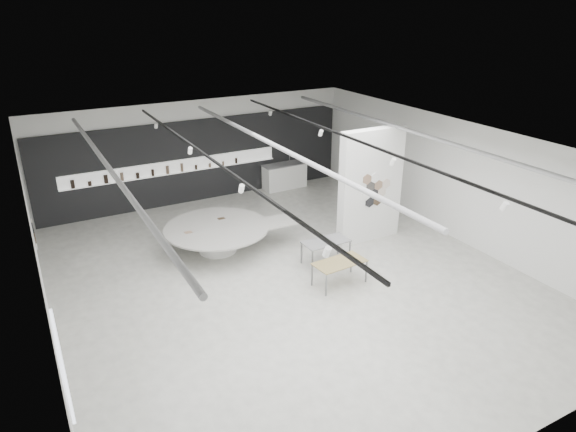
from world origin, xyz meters
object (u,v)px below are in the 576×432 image
display_island (219,235)px  sample_table_stone (326,243)px  sample_table_wood (340,263)px  partition_column (371,186)px  kitchen_counter (284,176)px

display_island → sample_table_stone: 3.29m
display_island → sample_table_wood: (2.10, -3.43, 0.09)m
sample_table_wood → sample_table_stone: 1.25m
display_island → sample_table_stone: display_island is taller
partition_column → kitchen_counter: 5.69m
sample_table_stone → display_island: bearing=137.6°
sample_table_wood → kitchen_counter: 7.87m
kitchen_counter → display_island: bearing=-139.1°
kitchen_counter → sample_table_wood: bearing=-109.0°
sample_table_wood → sample_table_stone: bearing=74.6°
display_island → partition_column: bearing=-16.9°
partition_column → sample_table_stone: bearing=-160.0°
partition_column → sample_table_stone: partition_column is taller
sample_table_wood → kitchen_counter: size_ratio=0.81×
display_island → sample_table_wood: size_ratio=2.78×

